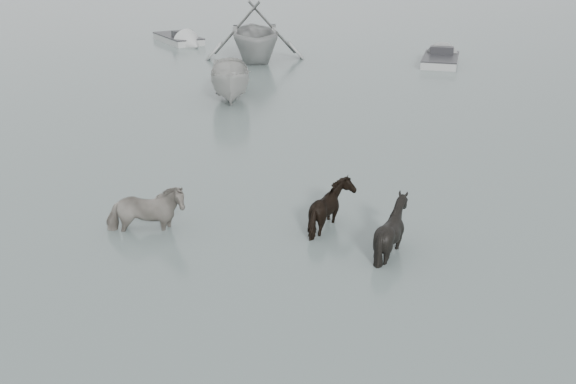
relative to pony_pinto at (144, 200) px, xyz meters
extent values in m
plane|color=#4C5B56|center=(1.78, -2.54, -0.72)|extent=(140.00, 140.00, 0.00)
imported|color=black|center=(0.00, 0.00, 0.00)|extent=(1.75, 0.85, 1.45)
imported|color=black|center=(3.93, -0.41, -0.08)|extent=(1.28, 1.43, 1.29)
imported|color=black|center=(4.86, -1.59, -0.01)|extent=(1.53, 1.42, 1.43)
imported|color=#999C9A|center=(4.20, 19.22, 0.79)|extent=(5.17, 5.93, 3.04)
imported|color=#A7A7A3|center=(2.52, 11.46, 0.04)|extent=(1.71, 4.01, 1.52)
camera|label=1|loc=(1.19, -12.59, 5.16)|focal=40.00mm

